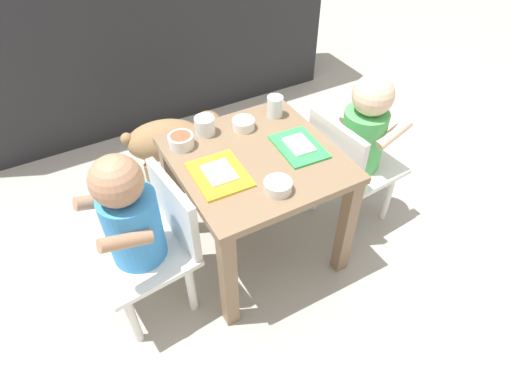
{
  "coord_description": "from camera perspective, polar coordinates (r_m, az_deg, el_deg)",
  "views": [
    {
      "loc": [
        -0.52,
        -0.93,
        1.29
      ],
      "look_at": [
        0.0,
        0.0,
        0.29
      ],
      "focal_mm": 30.35,
      "sensor_mm": 36.0,
      "label": 1
    }
  ],
  "objects": [
    {
      "name": "dining_table",
      "position": [
        1.42,
        -0.0,
        2.02
      ],
      "size": [
        0.5,
        0.51,
        0.44
      ],
      "color": "#7A6047",
      "rests_on": "ground"
    },
    {
      "name": "veggie_bowl_near",
      "position": [
        1.41,
        -9.84,
        6.69
      ],
      "size": [
        0.08,
        0.08,
        0.04
      ],
      "color": "white",
      "rests_on": "dining_table"
    },
    {
      "name": "food_tray_left",
      "position": [
        1.29,
        -4.86,
        2.36
      ],
      "size": [
        0.16,
        0.19,
        0.02
      ],
      "color": "gold",
      "rests_on": "dining_table"
    },
    {
      "name": "veggie_bowl_far",
      "position": [
        1.48,
        -1.68,
        8.99
      ],
      "size": [
        0.08,
        0.08,
        0.03
      ],
      "color": "white",
      "rests_on": "dining_table"
    },
    {
      "name": "ground_plane",
      "position": [
        1.68,
        -0.0,
        -7.22
      ],
      "size": [
        7.0,
        7.0,
        0.0
      ],
      "primitive_type": "plane",
      "color": "#9E998E"
    },
    {
      "name": "cereal_bowl_left_side",
      "position": [
        1.23,
        2.91,
        0.82
      ],
      "size": [
        0.08,
        0.08,
        0.03
      ],
      "color": "silver",
      "rests_on": "dining_table"
    },
    {
      "name": "seated_child_right",
      "position": [
        1.59,
        13.61,
        7.02
      ],
      "size": [
        0.3,
        0.3,
        0.62
      ],
      "color": "silver",
      "rests_on": "ground"
    },
    {
      "name": "water_cup_right",
      "position": [
        1.46,
        -6.74,
        8.55
      ],
      "size": [
        0.07,
        0.07,
        0.06
      ],
      "color": "white",
      "rests_on": "dining_table"
    },
    {
      "name": "seated_child_left",
      "position": [
        1.27,
        -15.54,
        -3.87
      ],
      "size": [
        0.31,
        0.31,
        0.63
      ],
      "color": "silver",
      "rests_on": "ground"
    },
    {
      "name": "water_cup_left",
      "position": [
        1.54,
        2.5,
        11.06
      ],
      "size": [
        0.06,
        0.06,
        0.07
      ],
      "color": "white",
      "rests_on": "dining_table"
    },
    {
      "name": "kitchen_cabinet_back",
      "position": [
        2.3,
        -15.28,
        21.52
      ],
      "size": [
        1.87,
        0.38,
        0.99
      ],
      "primitive_type": "cube",
      "color": "#232326",
      "rests_on": "ground"
    },
    {
      "name": "food_tray_right",
      "position": [
        1.4,
        5.67,
        6.03
      ],
      "size": [
        0.14,
        0.19,
        0.02
      ],
      "color": "green",
      "rests_on": "dining_table"
    },
    {
      "name": "dog",
      "position": [
        1.85,
        -10.93,
        6.82
      ],
      "size": [
        0.42,
        0.26,
        0.32
      ],
      "color": "olive",
      "rests_on": "ground"
    }
  ]
}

